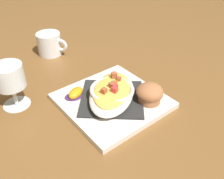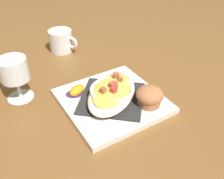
{
  "view_description": "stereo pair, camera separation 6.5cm",
  "coord_description": "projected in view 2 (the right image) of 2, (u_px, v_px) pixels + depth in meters",
  "views": [
    {
      "loc": [
        0.4,
        0.34,
        0.43
      ],
      "look_at": [
        0.0,
        0.0,
        0.05
      ],
      "focal_mm": 40.15,
      "sensor_mm": 36.0,
      "label": 1
    },
    {
      "loc": [
        0.35,
        0.38,
        0.43
      ],
      "look_at": [
        0.0,
        0.0,
        0.05
      ],
      "focal_mm": 40.15,
      "sensor_mm": 36.0,
      "label": 2
    }
  ],
  "objects": [
    {
      "name": "stemmed_glass",
      "position": [
        14.0,
        72.0,
        0.65
      ],
      "size": [
        0.07,
        0.07,
        0.12
      ],
      "color": "white",
      "rests_on": "ground_plane"
    },
    {
      "name": "coffee_mug",
      "position": [
        61.0,
        42.0,
        0.9
      ],
      "size": [
        0.08,
        0.11,
        0.08
      ],
      "color": "white",
      "rests_on": "ground_plane"
    },
    {
      "name": "folded_napkin",
      "position": [
        112.0,
        98.0,
        0.66
      ],
      "size": [
        0.23,
        0.23,
        0.0
      ],
      "primitive_type": "cube",
      "rotation": [
        0.0,
        0.0,
        0.66
      ],
      "color": "#292929",
      "rests_on": "square_plate"
    },
    {
      "name": "gratin_dish",
      "position": [
        112.0,
        92.0,
        0.65
      ],
      "size": [
        0.23,
        0.19,
        0.05
      ],
      "color": "silver",
      "rests_on": "folded_napkin"
    },
    {
      "name": "square_plate",
      "position": [
        112.0,
        101.0,
        0.67
      ],
      "size": [
        0.29,
        0.29,
        0.02
      ],
      "primitive_type": "cube",
      "rotation": [
        0.0,
        0.0,
        -0.19
      ],
      "color": "silver",
      "rests_on": "ground_plane"
    },
    {
      "name": "orange_garnish",
      "position": [
        77.0,
        91.0,
        0.68
      ],
      "size": [
        0.07,
        0.06,
        0.02
      ],
      "color": "#4A285E",
      "rests_on": "square_plate"
    },
    {
      "name": "muffin",
      "position": [
        149.0,
        96.0,
        0.63
      ],
      "size": [
        0.07,
        0.07,
        0.05
      ],
      "color": "#A56740",
      "rests_on": "square_plate"
    },
    {
      "name": "ground_plane",
      "position": [
        112.0,
        103.0,
        0.68
      ],
      "size": [
        2.6,
        2.6,
        0.0
      ],
      "primitive_type": "plane",
      "color": "brown"
    }
  ]
}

